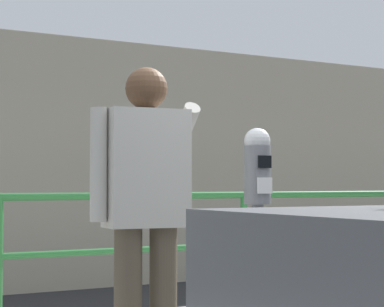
{
  "coord_description": "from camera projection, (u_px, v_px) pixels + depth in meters",
  "views": [
    {
      "loc": [
        -2.62,
        -3.03,
        1.22
      ],
      "look_at": [
        -0.55,
        0.56,
        1.39
      ],
      "focal_mm": 70.04,
      "sensor_mm": 36.0,
      "label": 1
    }
  ],
  "objects": [
    {
      "name": "parking_meter",
      "position": [
        258.0,
        201.0,
        4.25
      ],
      "size": [
        0.15,
        0.17,
        1.39
      ],
      "rotation": [
        0.0,
        0.0,
        3.06
      ],
      "color": "slate",
      "rests_on": "sidewalk_curb"
    },
    {
      "name": "pedestrian_at_meter",
      "position": [
        146.0,
        202.0,
        4.01
      ],
      "size": [
        0.66,
        0.54,
        1.7
      ],
      "rotation": [
        0.0,
        0.0,
        -0.1
      ],
      "color": "brown",
      "rests_on": "sidewalk_curb"
    },
    {
      "name": "background_railing",
      "position": [
        132.0,
        227.0,
        6.08
      ],
      "size": [
        24.06,
        0.06,
        1.01
      ],
      "color": "#2D7A38",
      "rests_on": "sidewalk_curb"
    },
    {
      "name": "backdrop_wall",
      "position": [
        25.0,
        162.0,
        8.6
      ],
      "size": [
        32.0,
        0.5,
        2.93
      ],
      "primitive_type": "cube",
      "color": "#ADA38E",
      "rests_on": "ground"
    }
  ]
}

